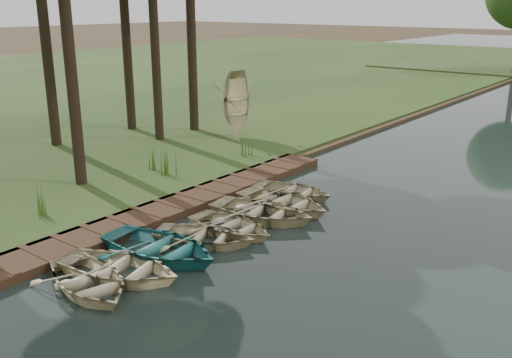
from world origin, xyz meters
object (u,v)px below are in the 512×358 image
Objects in this scene: boardwalk at (171,209)px; rowboat_1 at (120,265)px; rowboat_2 at (160,245)px; stored_rowboat at (237,130)px; rowboat_0 at (88,278)px.

rowboat_1 reaches higher than boardwalk.
rowboat_1 is (2.56, -4.20, 0.25)m from boardwalk.
rowboat_2 is 13.82m from stored_rowboat.
stored_rowboat is at bearing 41.03° from rowboat_0.
rowboat_2 reaches higher than rowboat_0.
rowboat_0 is 0.90m from rowboat_1.
rowboat_2 is (-0.02, 2.37, 0.05)m from rowboat_0.
rowboat_0 is 0.95× the size of rowboat_1.
rowboat_1 is at bearing 8.27° from rowboat_0.
rowboat_0 is 2.37m from rowboat_2.
rowboat_2 is at bearing -141.29° from stored_rowboat.
rowboat_1 is (0.09, 0.89, 0.02)m from rowboat_0.
boardwalk is 4.93m from rowboat_1.
stored_rowboat is at bearing 117.38° from boardwalk.
stored_rowboat is at bearing 25.44° from rowboat_2.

